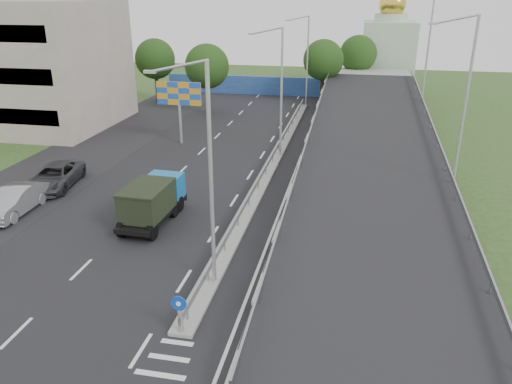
% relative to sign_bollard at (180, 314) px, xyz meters
% --- Properties ---
extents(ground, '(160.00, 160.00, 0.00)m').
position_rel_sign_bollard_xyz_m(ground, '(0.00, -2.17, -1.03)').
color(ground, '#2D4C1E').
rests_on(ground, ground).
extents(road_surface, '(26.00, 90.00, 0.04)m').
position_rel_sign_bollard_xyz_m(road_surface, '(-3.00, 17.83, -1.03)').
color(road_surface, black).
rests_on(road_surface, ground).
extents(parking_strip, '(8.00, 90.00, 0.05)m').
position_rel_sign_bollard_xyz_m(parking_strip, '(-16.00, 17.83, -1.03)').
color(parking_strip, black).
rests_on(parking_strip, ground).
extents(median, '(1.00, 44.00, 0.20)m').
position_rel_sign_bollard_xyz_m(median, '(0.00, 21.83, -0.93)').
color(median, gray).
rests_on(median, ground).
extents(overpass_ramp, '(10.00, 50.00, 3.50)m').
position_rel_sign_bollard_xyz_m(overpass_ramp, '(7.50, 21.83, 0.72)').
color(overpass_ramp, gray).
rests_on(overpass_ramp, ground).
extents(median_guardrail, '(0.09, 44.00, 0.71)m').
position_rel_sign_bollard_xyz_m(median_guardrail, '(0.00, 21.83, -0.28)').
color(median_guardrail, gray).
rests_on(median_guardrail, median).
extents(sign_bollard, '(0.64, 0.23, 1.67)m').
position_rel_sign_bollard_xyz_m(sign_bollard, '(0.00, 0.00, 0.00)').
color(sign_bollard, black).
rests_on(sign_bollard, median).
extents(lamp_post_near, '(2.74, 0.18, 10.08)m').
position_rel_sign_bollard_xyz_m(lamp_post_near, '(0.11, 3.83, 4.77)').
color(lamp_post_near, '#B2B5B7').
rests_on(lamp_post_near, median).
extents(lamp_post_mid, '(2.74, 0.18, 10.08)m').
position_rel_sign_bollard_xyz_m(lamp_post_mid, '(0.11, 23.83, 4.77)').
color(lamp_post_mid, '#B2B5B7').
rests_on(lamp_post_mid, median).
extents(lamp_post_far, '(2.74, 0.18, 10.08)m').
position_rel_sign_bollard_xyz_m(lamp_post_far, '(0.11, 43.83, 4.77)').
color(lamp_post_far, '#B2B5B7').
rests_on(lamp_post_far, median).
extents(blue_wall, '(30.00, 0.50, 2.40)m').
position_rel_sign_bollard_xyz_m(blue_wall, '(-4.00, 49.83, 0.17)').
color(blue_wall, '#273E8F').
rests_on(blue_wall, ground).
extents(church, '(7.00, 7.00, 13.80)m').
position_rel_sign_bollard_xyz_m(church, '(10.00, 57.83, 4.28)').
color(church, '#B2CCAD').
rests_on(church, ground).
extents(billboard, '(4.00, 0.24, 5.50)m').
position_rel_sign_bollard_xyz_m(billboard, '(-9.00, 25.83, 3.15)').
color(billboard, '#B2B5B7').
rests_on(billboard, ground).
extents(tree_left_mid, '(4.80, 4.80, 7.60)m').
position_rel_sign_bollard_xyz_m(tree_left_mid, '(-10.00, 37.83, 4.14)').
color(tree_left_mid, black).
rests_on(tree_left_mid, ground).
extents(tree_median_far, '(4.80, 4.80, 7.60)m').
position_rel_sign_bollard_xyz_m(tree_median_far, '(2.00, 45.83, 4.14)').
color(tree_median_far, black).
rests_on(tree_median_far, ground).
extents(tree_left_far, '(4.80, 4.80, 7.60)m').
position_rel_sign_bollard_xyz_m(tree_left_far, '(-18.00, 42.83, 4.14)').
color(tree_left_far, black).
rests_on(tree_left_far, ground).
extents(tree_ramp_far, '(4.80, 4.80, 7.60)m').
position_rel_sign_bollard_xyz_m(tree_ramp_far, '(6.00, 52.83, 4.14)').
color(tree_ramp_far, black).
rests_on(tree_ramp_far, ground).
extents(dump_truck, '(2.36, 5.79, 2.52)m').
position_rel_sign_bollard_xyz_m(dump_truck, '(-5.11, 9.80, 0.36)').
color(dump_truck, black).
rests_on(dump_truck, ground).
extents(parked_car_b, '(1.91, 5.07, 1.65)m').
position_rel_sign_bollard_xyz_m(parked_car_b, '(-13.88, 9.27, -0.21)').
color(parked_car_b, gray).
rests_on(parked_car_b, ground).
extents(parked_car_c, '(3.50, 6.02, 1.58)m').
position_rel_sign_bollard_xyz_m(parked_car_c, '(-13.98, 13.76, -0.25)').
color(parked_car_c, '#333338').
rests_on(parked_car_c, ground).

